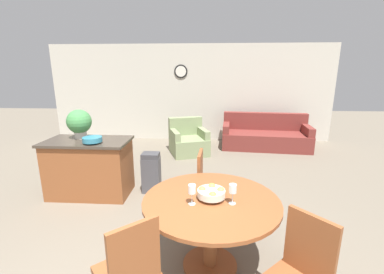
% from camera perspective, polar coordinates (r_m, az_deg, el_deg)
% --- Properties ---
extents(wall_back, '(8.00, 0.09, 2.70)m').
position_cam_1_polar(wall_back, '(7.45, -0.42, 9.71)').
color(wall_back, beige).
rests_on(wall_back, ground_plane).
extents(dining_table, '(1.32, 1.32, 0.76)m').
position_cam_1_polar(dining_table, '(2.62, 4.21, -16.95)').
color(dining_table, brown).
rests_on(dining_table, ground_plane).
extents(dining_chair_near_left, '(0.59, 0.59, 0.95)m').
position_cam_1_polar(dining_chair_near_left, '(2.22, -13.67, -26.58)').
color(dining_chair_near_left, brown).
rests_on(dining_chair_near_left, ground_plane).
extents(dining_chair_near_right, '(0.59, 0.59, 0.95)m').
position_cam_1_polar(dining_chair_near_right, '(2.28, 22.79, -26.15)').
color(dining_chair_near_right, brown).
rests_on(dining_chair_near_right, ground_plane).
extents(dining_chair_far_side, '(0.45, 0.45, 0.95)m').
position_cam_1_polar(dining_chair_far_side, '(3.45, 3.64, -10.39)').
color(dining_chair_far_side, brown).
rests_on(dining_chair_far_side, ground_plane).
extents(fruit_bowl, '(0.27, 0.27, 0.12)m').
position_cam_1_polar(fruit_bowl, '(2.51, 4.34, -12.24)').
color(fruit_bowl, silver).
rests_on(fruit_bowl, dining_table).
extents(wine_glass_left, '(0.07, 0.07, 0.19)m').
position_cam_1_polar(wine_glass_left, '(2.38, -0.01, -11.69)').
color(wine_glass_left, silver).
rests_on(wine_glass_left, dining_table).
extents(wine_glass_right, '(0.07, 0.07, 0.19)m').
position_cam_1_polar(wine_glass_right, '(2.42, 9.06, -11.46)').
color(wine_glass_right, silver).
rests_on(wine_glass_right, dining_table).
extents(kitchen_island, '(1.30, 0.71, 0.91)m').
position_cam_1_polar(kitchen_island, '(4.45, -21.77, -6.30)').
color(kitchen_island, brown).
rests_on(kitchen_island, ground_plane).
extents(teal_bowl, '(0.28, 0.28, 0.10)m').
position_cam_1_polar(teal_bowl, '(4.09, -21.28, -0.52)').
color(teal_bowl, teal).
rests_on(teal_bowl, kitchen_island).
extents(potted_plant, '(0.38, 0.38, 0.46)m').
position_cam_1_polar(potted_plant, '(4.45, -23.77, 2.97)').
color(potted_plant, beige).
rests_on(potted_plant, kitchen_island).
extents(trash_bin, '(0.29, 0.24, 0.67)m').
position_cam_1_polar(trash_bin, '(4.33, -9.04, -7.81)').
color(trash_bin, '#47474C').
rests_on(trash_bin, ground_plane).
extents(couch, '(2.27, 1.13, 0.88)m').
position_cam_1_polar(couch, '(7.01, 15.90, 0.14)').
color(couch, maroon).
rests_on(couch, ground_plane).
extents(armchair, '(1.07, 1.09, 0.84)m').
position_cam_1_polar(armchair, '(6.29, -0.84, -1.02)').
color(armchair, gray).
rests_on(armchair, ground_plane).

